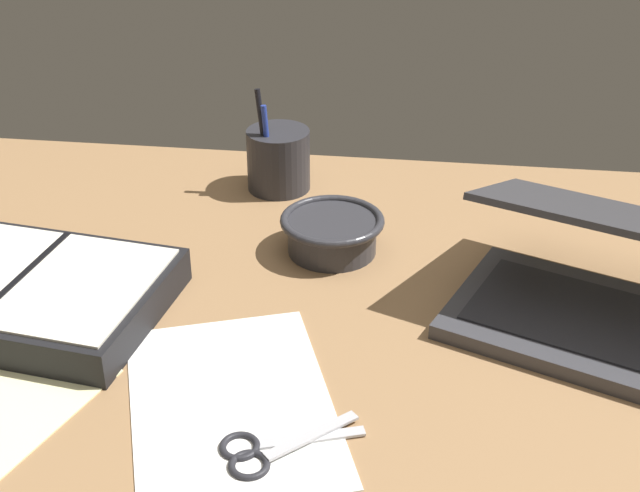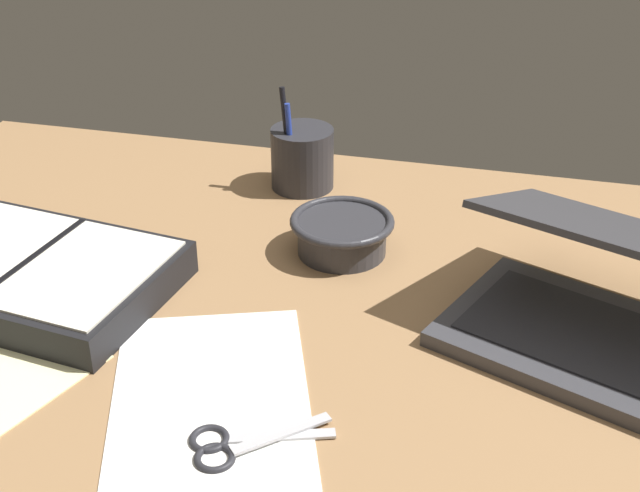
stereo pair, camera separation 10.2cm
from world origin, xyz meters
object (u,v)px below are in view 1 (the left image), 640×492
(laptop, at_px, (625,294))
(pen_cup, at_px, (278,159))
(bowl, at_px, (332,232))
(planner, at_px, (26,292))
(scissors, at_px, (261,451))

(laptop, xyz_separation_m, pen_cup, (-0.44, 0.31, -0.00))
(bowl, distance_m, planner, 0.38)
(pen_cup, distance_m, scissors, 0.57)
(laptop, bearing_deg, scissors, -122.99)
(bowl, distance_m, scissors, 0.38)
(bowl, relative_size, planner, 0.39)
(planner, bearing_deg, scissors, -25.02)
(bowl, xyz_separation_m, scissors, (-0.02, -0.38, -0.02))
(planner, bearing_deg, bowl, 36.15)
(laptop, bearing_deg, bowl, -178.98)
(laptop, xyz_separation_m, planner, (-0.68, -0.05, -0.02))
(planner, height_order, scissors, planner)
(laptop, height_order, planner, laptop)
(laptop, relative_size, pen_cup, 2.75)
(bowl, height_order, pen_cup, pen_cup)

